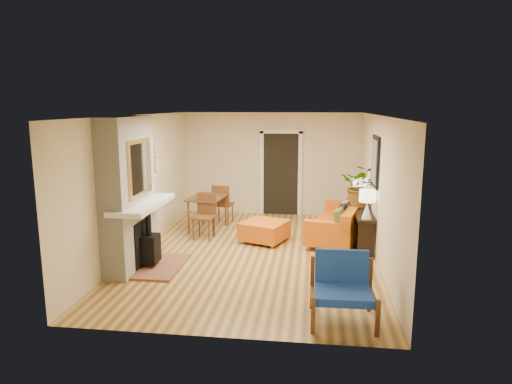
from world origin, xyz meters
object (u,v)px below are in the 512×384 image
blue_chair (343,284)px  houseplant (362,186)px  ottoman (264,230)px  console_table (362,217)px  sofa (341,222)px  lamp_far (360,187)px  lamp_near (367,201)px  dining_table (211,203)px

blue_chair → houseplant: size_ratio=0.99×
ottoman → console_table: size_ratio=0.58×
sofa → houseplant: 0.89m
lamp_far → houseplant: (-0.01, -0.43, 0.10)m
lamp_near → houseplant: 1.00m
houseplant → sofa: bearing=170.6°
lamp_far → dining_table: bearing=-179.7°
ottoman → houseplant: (1.96, 0.30, 0.92)m
ottoman → dining_table: bearing=151.0°
lamp_near → ottoman: bearing=160.6°
dining_table → lamp_far: size_ratio=3.30×
lamp_near → lamp_far: same height
console_table → houseplant: size_ratio=2.09×
ottoman → lamp_far: lamp_far is taller
dining_table → houseplant: 3.32m
houseplant → lamp_far: bearing=88.7°
blue_chair → lamp_near: lamp_near is taller
sofa → ottoman: (-1.57, -0.37, -0.12)m
lamp_near → houseplant: houseplant is taller
blue_chair → ottoman: bearing=113.1°
sofa → blue_chair: 3.66m
dining_table → houseplant: size_ratio=2.01×
blue_chair → lamp_far: lamp_far is taller
sofa → console_table: size_ratio=1.23×
console_table → lamp_far: size_ratio=3.43×
dining_table → console_table: dining_table is taller
sofa → lamp_near: lamp_near is taller
blue_chair → console_table: 3.39m
ottoman → lamp_near: lamp_near is taller
sofa → dining_table: size_ratio=1.27×
dining_table → sofa: bearing=-6.9°
blue_chair → console_table: bearing=80.3°
console_table → lamp_far: bearing=90.0°
blue_chair → lamp_near: 2.72m
dining_table → lamp_near: lamp_near is taller
lamp_far → houseplant: size_ratio=0.61×
ottoman → lamp_far: size_ratio=2.00×
dining_table → console_table: size_ratio=0.96×
sofa → dining_table: 2.89m
lamp_near → lamp_far: bearing=90.0°
blue_chair → lamp_far: size_ratio=1.62×
dining_table → houseplant: bearing=-7.2°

